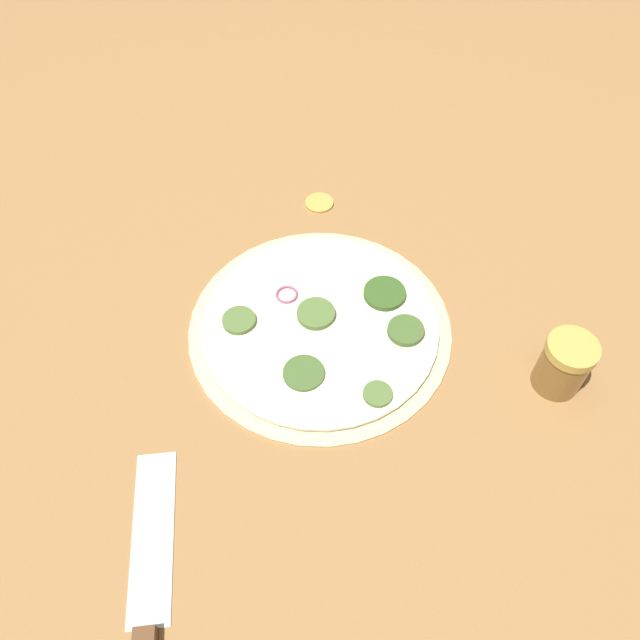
# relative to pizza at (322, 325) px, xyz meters

# --- Properties ---
(ground_plane) EXTENTS (3.00, 3.00, 0.00)m
(ground_plane) POSITION_rel_pizza_xyz_m (0.00, 0.00, -0.01)
(ground_plane) COLOR #9E703F
(pizza) EXTENTS (0.33, 0.33, 0.02)m
(pizza) POSITION_rel_pizza_xyz_m (0.00, 0.00, 0.00)
(pizza) COLOR beige
(pizza) RESTS_ON ground_plane
(knife) EXTENTS (0.28, 0.10, 0.02)m
(knife) POSITION_rel_pizza_xyz_m (-0.37, 0.11, 0.00)
(knife) COLOR silver
(knife) RESTS_ON ground_plane
(spice_jar) EXTENTS (0.06, 0.06, 0.07)m
(spice_jar) POSITION_rel_pizza_xyz_m (-0.04, -0.28, 0.03)
(spice_jar) COLOR olive
(spice_jar) RESTS_ON ground_plane
(loose_cap) EXTENTS (0.04, 0.04, 0.01)m
(loose_cap) POSITION_rel_pizza_xyz_m (0.22, 0.03, -0.00)
(loose_cap) COLOR gold
(loose_cap) RESTS_ON ground_plane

